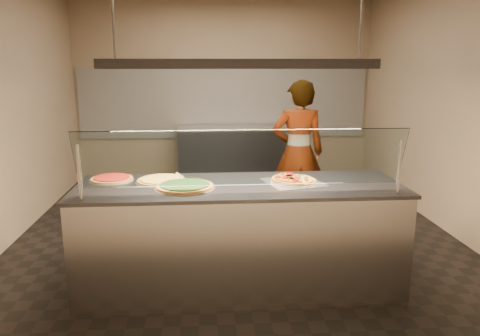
{
  "coord_description": "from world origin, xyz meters",
  "views": [
    {
      "loc": [
        -0.35,
        -5.06,
        1.96
      ],
      "look_at": [
        -0.03,
        -0.91,
        1.02
      ],
      "focal_mm": 35.0,
      "sensor_mm": 36.0,
      "label": 1
    }
  ],
  "objects": [
    {
      "name": "pizza_spatula",
      "position": [
        -0.54,
        -0.92,
        0.96
      ],
      "size": [
        0.23,
        0.22,
        0.02
      ],
      "color": "#B7B7BC",
      "rests_on": "pizza_spinach"
    },
    {
      "name": "perforated_tray",
      "position": [
        0.42,
        -1.13,
        0.94
      ],
      "size": [
        0.56,
        0.56,
        0.01
      ],
      "color": "silver",
      "rests_on": "serving_counter"
    },
    {
      "name": "tile_band",
      "position": [
        0.0,
        2.98,
        1.3
      ],
      "size": [
        4.9,
        0.02,
        1.2
      ],
      "primitive_type": "cube",
      "color": "silver",
      "rests_on": "wall_back"
    },
    {
      "name": "serving_counter",
      "position": [
        -0.05,
        -1.16,
        0.47
      ],
      "size": [
        2.82,
        0.94,
        0.93
      ],
      "color": "#B7B7BC",
      "rests_on": "ground"
    },
    {
      "name": "sneeze_guard",
      "position": [
        -0.05,
        -1.5,
        1.23
      ],
      "size": [
        2.58,
        0.18,
        0.54
      ],
      "color": "#B7B7BC",
      "rests_on": "serving_counter"
    },
    {
      "name": "half_pizza_sausage",
      "position": [
        0.51,
        -1.12,
        0.96
      ],
      "size": [
        0.28,
        0.42,
        0.04
      ],
      "color": "#996326",
      "rests_on": "perforated_tray"
    },
    {
      "name": "pizza_cheese",
      "position": [
        -0.73,
        -1.0,
        0.94
      ],
      "size": [
        0.46,
        0.46,
        0.03
      ],
      "color": "silver",
      "rests_on": "serving_counter"
    },
    {
      "name": "pizza_spinach",
      "position": [
        -0.52,
        -1.23,
        0.95
      ],
      "size": [
        0.51,
        0.51,
        0.03
      ],
      "color": "silver",
      "rests_on": "serving_counter"
    },
    {
      "name": "pizza_tomato",
      "position": [
        -1.19,
        -0.91,
        0.94
      ],
      "size": [
        0.4,
        0.4,
        0.03
      ],
      "color": "silver",
      "rests_on": "serving_counter"
    },
    {
      "name": "wall_front",
      "position": [
        0.0,
        -3.01,
        1.5
      ],
      "size": [
        5.0,
        0.02,
        3.0
      ],
      "primitive_type": "cube",
      "color": "#9E7F65",
      "rests_on": "ground"
    },
    {
      "name": "wall_back",
      "position": [
        0.0,
        3.01,
        1.5
      ],
      "size": [
        5.0,
        0.02,
        3.0
      ],
      "primitive_type": "cube",
      "color": "#9E7F65",
      "rests_on": "ground"
    },
    {
      "name": "wall_right",
      "position": [
        2.51,
        0.0,
        1.5
      ],
      "size": [
        0.02,
        6.0,
        3.0
      ],
      "primitive_type": "cube",
      "color": "#9E7F65",
      "rests_on": "ground"
    },
    {
      "name": "half_pizza_pepperoni",
      "position": [
        0.33,
        -1.13,
        0.97
      ],
      "size": [
        0.28,
        0.42,
        0.05
      ],
      "color": "#996326",
      "rests_on": "perforated_tray"
    },
    {
      "name": "worker",
      "position": [
        0.8,
        0.53,
        0.88
      ],
      "size": [
        0.65,
        0.44,
        1.77
      ],
      "primitive_type": "imported",
      "rotation": [
        0.0,
        0.0,
        3.12
      ],
      "color": "black",
      "rests_on": "ground"
    },
    {
      "name": "heat_lamp_housing",
      "position": [
        -0.05,
        -1.16,
        1.95
      ],
      "size": [
        2.3,
        0.18,
        0.08
      ],
      "primitive_type": "cube",
      "color": "#3F3F44",
      "rests_on": "ceiling"
    },
    {
      "name": "prep_table",
      "position": [
        0.08,
        2.55,
        0.47
      ],
      "size": [
        1.75,
        0.74,
        0.93
      ],
      "color": "#3F3F44",
      "rests_on": "ground"
    },
    {
      "name": "ground",
      "position": [
        0.0,
        0.0,
        -0.01
      ],
      "size": [
        5.0,
        6.0,
        0.02
      ],
      "primitive_type": "cube",
      "color": "black",
      "rests_on": "ground"
    }
  ]
}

